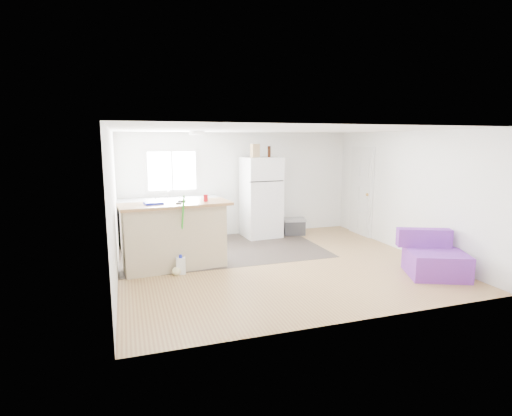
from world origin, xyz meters
The scene contains 19 objects.
room centered at (0.00, 0.00, 1.20)m, with size 5.51×5.01×2.41m.
vinyl_zone centered at (-0.73, 1.25, 0.00)m, with size 4.05×2.50×0.00m, color #382E2A.
window centered at (-1.55, 2.49, 1.55)m, with size 1.18×0.06×0.98m.
interior_door centered at (2.72, 1.55, 1.02)m, with size 0.11×0.92×2.10m.
ceiling_fixture centered at (-1.20, 1.20, 2.36)m, with size 0.30×0.30×0.07m, color white.
kitchen_cabinets centered at (-1.66, 2.16, 0.50)m, with size 2.23×0.82×1.27m.
peninsula centered at (-1.79, 0.33, 0.59)m, with size 1.94×0.89×1.16m.
refrigerator centered at (0.41, 2.10, 0.92)m, with size 0.86×0.82×1.84m.
cooler centered at (1.21, 2.00, 0.20)m, with size 0.58×0.46×0.40m.
purple_seat centered at (2.26, -1.39, 0.27)m, with size 1.15×1.15×0.73m.
cleaner_jug centered at (-1.74, -0.03, 0.15)m, with size 0.16×0.12×0.33m.
mop centered at (-1.79, -0.03, 0.23)m, with size 0.25×0.38×1.35m.
red_cup centered at (-1.22, 0.35, 1.22)m, with size 0.08×0.08×0.12m, color red.
blue_tray centered at (-2.12, 0.31, 1.18)m, with size 0.30×0.22×0.04m, color #1620D1.
tool_a centered at (-1.64, 0.41, 1.17)m, with size 0.14×0.05×0.03m, color black.
tool_b centered at (-1.71, 0.22, 1.17)m, with size 0.10×0.04×0.03m, color black.
cardboard_box centered at (0.25, 2.05, 1.99)m, with size 0.20×0.10×0.30m, color tan.
bottle_left centered at (0.58, 2.01, 1.97)m, with size 0.07×0.07×0.25m, color #341609.
bottle_right centered at (0.61, 2.12, 1.97)m, with size 0.07×0.07×0.25m, color #341609.
Camera 1 is at (-2.56, -6.53, 2.22)m, focal length 28.00 mm.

